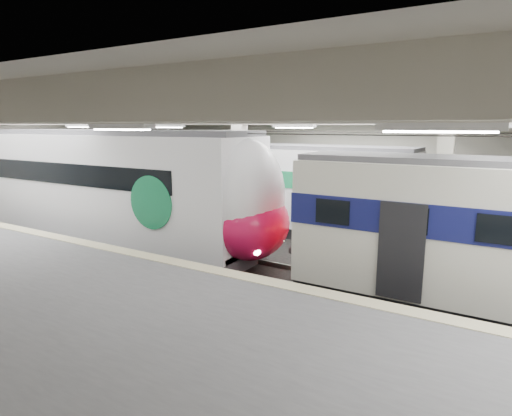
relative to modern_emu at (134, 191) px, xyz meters
The scene contains 3 objects.
station_hall 6.49m from the modern_emu, 15.66° to the right, with size 36.00×24.00×5.75m.
modern_emu is the anchor object (origin of this frame).
far_train 6.60m from the modern_emu, 56.45° to the left, with size 12.77×2.87×4.11m.
Camera 1 is at (6.87, -12.16, 4.97)m, focal length 30.00 mm.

